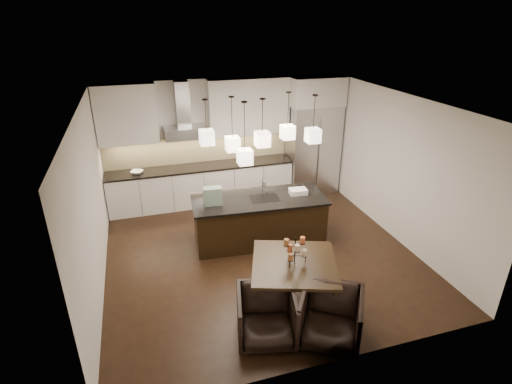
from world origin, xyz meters
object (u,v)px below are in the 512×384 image
object	(u,v)px
island_body	(259,220)
armchair_left	(266,316)
armchair_right	(331,317)
refrigerator	(312,149)
dining_table	(294,283)

from	to	relation	value
island_body	armchair_left	xyz separation A→B (m)	(-0.69, -2.53, -0.06)
island_body	armchair_right	xyz separation A→B (m)	(0.13, -2.81, -0.05)
refrigerator	armchair_right	distance (m)	5.14
island_body	dining_table	size ratio (longest dim) A/B	1.99
armchair_right	island_body	bearing A→B (deg)	125.12
refrigerator	armchair_left	size ratio (longest dim) A/B	2.67
refrigerator	island_body	world-z (taller)	refrigerator
dining_table	armchair_left	xyz separation A→B (m)	(-0.62, -0.57, -0.00)
island_body	armchair_right	world-z (taller)	island_body
dining_table	armchair_right	bearing A→B (deg)	-58.20
refrigerator	armchair_right	bearing A→B (deg)	-111.15
refrigerator	dining_table	distance (m)	4.46
refrigerator	armchair_left	world-z (taller)	refrigerator
dining_table	armchair_right	world-z (taller)	armchair_right
dining_table	refrigerator	bearing A→B (deg)	81.53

